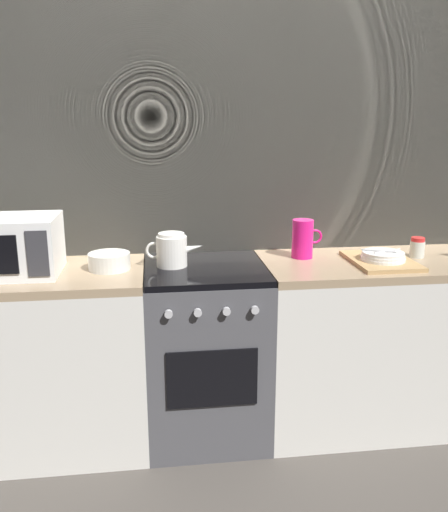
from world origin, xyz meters
name	(u,v)px	position (x,y,z in m)	size (l,w,h in m)	color
ground_plane	(207,429)	(0.00, 0.00, 0.00)	(8.00, 8.00, 0.00)	#47423D
back_wall	(199,196)	(0.00, 0.32, 1.20)	(3.60, 0.05, 2.40)	#B2AD9E
counter_left	(24,361)	(-0.90, 0.00, 0.45)	(1.20, 0.60, 0.90)	silver
stove_unit	(206,351)	(0.00, 0.00, 0.45)	(0.60, 0.63, 0.90)	#4C4C51
counter_right	(374,342)	(0.90, 0.00, 0.45)	(1.20, 0.60, 0.90)	silver
microwave	(8,246)	(-0.92, -0.01, 1.04)	(0.46, 0.35, 0.27)	white
kettle	(172,250)	(-0.16, 0.03, 0.98)	(0.28, 0.15, 0.17)	white
mixing_bowl	(109,261)	(-0.46, 0.01, 0.94)	(0.20, 0.20, 0.08)	silver
pitcher	(303,239)	(0.52, 0.11, 1.00)	(0.16, 0.11, 0.20)	#E5197A
dish_pile	(382,259)	(0.89, -0.06, 0.92)	(0.30, 0.40, 0.07)	tan
spice_jar	(417,247)	(1.12, 0.04, 0.95)	(0.08, 0.08, 0.10)	silver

